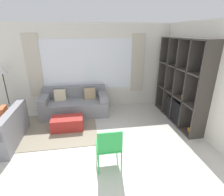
# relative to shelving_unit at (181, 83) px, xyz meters

# --- Properties ---
(ground_plane) EXTENTS (16.00, 16.00, 0.00)m
(ground_plane) POSITION_rel_shelving_unit_xyz_m (-2.50, -1.99, -1.11)
(ground_plane) COLOR beige
(wall_back) EXTENTS (6.53, 0.11, 2.70)m
(wall_back) POSITION_rel_shelving_unit_xyz_m (-2.50, 1.37, 0.25)
(wall_back) COLOR silver
(wall_back) RESTS_ON ground_plane
(wall_right) EXTENTS (0.07, 4.54, 2.70)m
(wall_right) POSITION_rel_shelving_unit_xyz_m (0.20, -0.33, 0.24)
(wall_right) COLOR silver
(wall_right) RESTS_ON ground_plane
(area_rug) EXTENTS (2.45, 1.81, 0.01)m
(area_rug) POSITION_rel_shelving_unit_xyz_m (-3.62, -0.02, -1.10)
(area_rug) COLOR gray
(area_rug) RESTS_ON ground_plane
(shelving_unit) EXTENTS (0.39, 2.11, 2.30)m
(shelving_unit) POSITION_rel_shelving_unit_xyz_m (0.00, 0.00, 0.00)
(shelving_unit) COLOR #515660
(shelving_unit) RESTS_ON ground_plane
(couch_main) EXTENTS (1.99, 0.90, 0.80)m
(couch_main) POSITION_rel_shelving_unit_xyz_m (-2.98, 0.88, -0.80)
(couch_main) COLOR gray
(couch_main) RESTS_ON ground_plane
(couch_side) EXTENTS (0.90, 1.48, 0.80)m
(couch_side) POSITION_rel_shelving_unit_xyz_m (-4.62, -0.42, -0.79)
(couch_side) COLOR gray
(couch_side) RESTS_ON ground_plane
(ottoman) EXTENTS (0.81, 0.47, 0.34)m
(ottoman) POSITION_rel_shelving_unit_xyz_m (-3.15, -0.07, -0.94)
(ottoman) COLOR #A82823
(ottoman) RESTS_ON ground_plane
(floor_lamp) EXTENTS (0.29, 0.29, 1.59)m
(floor_lamp) POSITION_rel_shelving_unit_xyz_m (-4.95, 1.06, 0.23)
(floor_lamp) COLOR black
(floor_lamp) RESTS_ON ground_plane
(folding_chair) EXTENTS (0.44, 0.46, 0.86)m
(folding_chair) POSITION_rel_shelving_unit_xyz_m (-2.26, -1.67, -0.59)
(folding_chair) COLOR green
(folding_chair) RESTS_ON ground_plane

